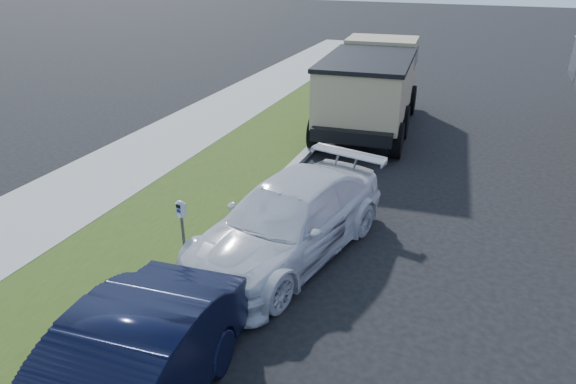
% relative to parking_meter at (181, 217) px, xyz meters
% --- Properties ---
extents(ground, '(120.00, 120.00, 0.00)m').
position_rel_parking_meter_xyz_m(ground, '(2.87, 0.84, -1.02)').
color(ground, black).
rests_on(ground, ground).
extents(streetside, '(6.12, 50.00, 0.15)m').
position_rel_parking_meter_xyz_m(streetside, '(-2.69, 2.84, -0.96)').
color(streetside, gray).
rests_on(streetside, ground).
extents(parking_meter, '(0.19, 0.15, 1.25)m').
position_rel_parking_meter_xyz_m(parking_meter, '(0.00, 0.00, 0.00)').
color(parking_meter, '#3F4247').
rests_on(parking_meter, ground).
extents(white_wagon, '(3.27, 5.61, 1.53)m').
position_rel_parking_meter_xyz_m(white_wagon, '(1.77, 1.13, -0.26)').
color(white_wagon, silver).
rests_on(white_wagon, ground).
extents(dump_truck, '(3.25, 7.19, 2.75)m').
position_rel_parking_meter_xyz_m(dump_truck, '(1.38, 10.04, 0.52)').
color(dump_truck, black).
rests_on(dump_truck, ground).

